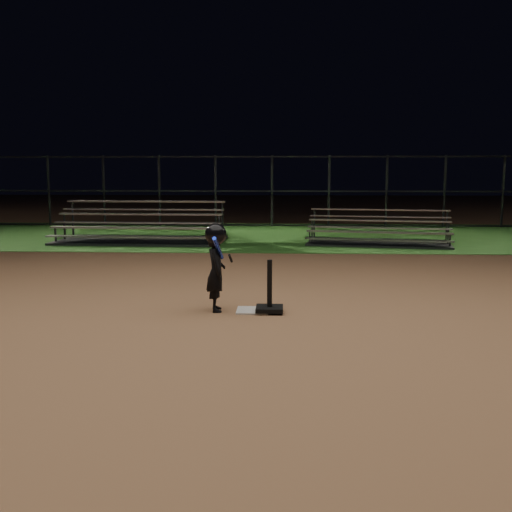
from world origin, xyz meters
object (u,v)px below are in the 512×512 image
Objects in this scene: bleacher_right at (378,237)px; bleacher_left at (141,234)px; batting_tee at (270,302)px; home_plate at (253,310)px; child_batter at (216,265)px.

bleacher_left is at bearing -172.15° from bleacher_right.
home_plate is at bearing 166.88° from batting_tee.
child_batter reaches higher than bleacher_right.
bleacher_left is 6.52m from bleacher_right.
batting_tee is 8.46m from bleacher_right.
home_plate is 8.87m from bleacher_left.
home_plate is 0.10× the size of bleacher_left.
home_plate is at bearing -101.13° from child_batter.
bleacher_left reaches higher than bleacher_right.
home_plate is 0.28m from batting_tee.
child_batter is at bearing 179.83° from home_plate.
bleacher_right reaches higher than batting_tee.
bleacher_right is at bearing 0.53° from bleacher_left.
bleacher_left is (-3.02, 8.13, -0.43)m from child_batter.
bleacher_right is (2.74, 8.01, 0.04)m from batting_tee.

